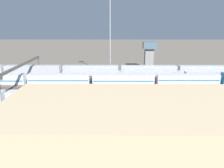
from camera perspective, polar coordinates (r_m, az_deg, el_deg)
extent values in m
plane|color=#60594F|center=(73.73, -4.00, -1.76)|extent=(400.00, 400.00, 0.00)
cube|color=#4C443D|center=(90.44, -3.19, 1.79)|extent=(140.00, 2.80, 0.12)
cube|color=#3D3833|center=(85.63, -3.39, 0.93)|extent=(140.00, 2.80, 0.12)
cube|color=#3D3833|center=(80.84, -3.62, -0.04)|extent=(140.00, 2.80, 0.12)
cube|color=#4C443D|center=(76.08, -3.87, -1.12)|extent=(140.00, 2.80, 0.12)
cube|color=#4C443D|center=(71.35, -4.15, -2.35)|extent=(140.00, 2.80, 0.12)
cube|color=#4C443D|center=(66.66, -4.48, -3.76)|extent=(140.00, 2.80, 0.12)
cube|color=#4C443D|center=(62.02, -4.86, -5.37)|extent=(140.00, 2.80, 0.12)
cube|color=#4C443D|center=(57.44, -5.30, -7.25)|extent=(140.00, 2.80, 0.12)
cube|color=#B7BABF|center=(93.82, 25.52, 1.94)|extent=(23.00, 3.00, 3.80)
cube|color=maroon|center=(93.91, 25.48, 1.69)|extent=(22.40, 3.06, 0.36)
cube|color=#B7BABF|center=(86.36, 10.81, 2.14)|extent=(23.00, 3.00, 3.80)
cube|color=maroon|center=(86.34, 10.82, 2.21)|extent=(22.40, 3.06, 0.36)
cube|color=#B7BABF|center=(85.36, -5.39, 2.20)|extent=(23.00, 3.00, 3.80)
cube|color=maroon|center=(85.33, -5.39, 2.26)|extent=(22.40, 3.06, 0.36)
cube|color=#D85914|center=(56.65, -4.76, -5.54)|extent=(10.00, 3.00, 3.60)
cube|color=#D85914|center=(56.11, -7.88, -3.13)|extent=(3.00, 2.70, 1.40)
cube|color=#B7BABF|center=(97.72, 23.86, 3.05)|extent=(23.00, 3.00, 5.00)
cube|color=#B7BABF|center=(90.84, 9.70, 3.31)|extent=(23.00, 3.00, 5.00)
cube|color=#B7BABF|center=(90.14, -5.69, 3.36)|extent=(23.00, 3.00, 5.00)
cube|color=#B7BABF|center=(95.76, -20.27, 3.19)|extent=(23.00, 3.00, 5.00)
cube|color=silver|center=(67.89, 26.34, -3.37)|extent=(23.00, 3.00, 3.80)
cube|color=silver|center=(61.30, 5.51, -3.70)|extent=(23.00, 3.00, 3.80)
cube|color=silver|center=(63.85, -16.71, -3.51)|extent=(23.00, 3.00, 3.80)
cube|color=silver|center=(84.82, 19.57, 1.19)|extent=(23.00, 3.00, 3.80)
cube|color=#1E6B9E|center=(84.83, 19.57, 1.17)|extent=(22.40, 3.06, 0.36)
cube|color=silver|center=(80.19, 3.01, 1.29)|extent=(23.00, 3.00, 3.80)
cube|color=#1E6B9E|center=(80.29, 3.01, 1.02)|extent=(22.40, 3.06, 0.36)
cube|color=silver|center=(82.68, -13.99, 1.29)|extent=(23.00, 3.00, 3.80)
cube|color=#1E6B9E|center=(82.73, -13.98, 1.15)|extent=(22.40, 3.06, 0.36)
cylinder|color=#9EA0A5|center=(91.23, -0.52, 12.06)|extent=(0.44, 0.44, 31.80)
cylinder|color=#4C4742|center=(96.76, -18.88, 4.30)|extent=(0.50, 0.50, 8.00)
cube|color=#4C4742|center=(78.07, -23.75, 4.28)|extent=(0.70, 40.00, 0.80)
cube|color=tan|center=(36.11, 6.81, -13.00)|extent=(43.23, 20.01, 10.98)
cube|color=gray|center=(104.52, 9.77, 6.50)|extent=(4.00, 4.00, 10.42)
cube|color=slate|center=(103.57, 9.96, 10.16)|extent=(6.00, 6.00, 3.00)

